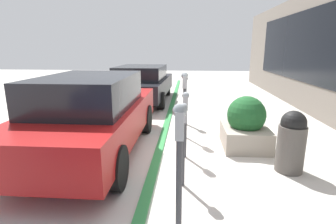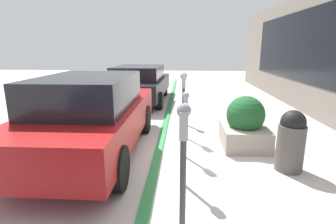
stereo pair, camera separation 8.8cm
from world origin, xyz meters
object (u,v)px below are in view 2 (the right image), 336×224
at_px(trash_bin, 291,141).
at_px(parking_meter_farthest, 184,92).
at_px(parked_car_rear, 139,83).
at_px(planter_box, 245,125).
at_px(parked_car_middle, 92,114).
at_px(parking_meter_second, 185,131).
at_px(parking_meter_fourth, 183,90).
at_px(parking_meter_middle, 185,112).
at_px(parking_meter_nearest, 183,149).

bearing_deg(trash_bin, parking_meter_farthest, 33.57).
bearing_deg(parking_meter_farthest, parked_car_rear, 29.54).
distance_m(planter_box, parked_car_middle, 3.21).
xyz_separation_m(parking_meter_second, trash_bin, (0.64, -1.85, -0.35)).
distance_m(planter_box, trash_bin, 1.24).
height_order(parking_meter_farthest, parked_car_middle, parked_car_middle).
bearing_deg(parked_car_middle, planter_box, -79.56).
bearing_deg(parked_car_middle, parking_meter_farthest, -38.76).
distance_m(parking_meter_second, parking_meter_fourth, 2.34).
bearing_deg(parking_meter_middle, parked_car_middle, 88.33).
distance_m(parking_meter_middle, planter_box, 1.51).
xyz_separation_m(parked_car_middle, trash_bin, (-0.52, -3.68, -0.29)).
distance_m(parking_meter_farthest, parked_car_rear, 3.59).
height_order(parking_meter_second, planter_box, parking_meter_second).
bearing_deg(parking_meter_middle, parking_meter_second, 178.93).
bearing_deg(parking_meter_middle, planter_box, -63.38).
height_order(parking_meter_second, parked_car_middle, parked_car_middle).
bearing_deg(parking_meter_fourth, parking_meter_middle, -178.07).
height_order(parking_meter_nearest, parking_meter_farthest, parking_meter_nearest).
relative_size(parking_meter_middle, parking_meter_farthest, 0.96).
relative_size(parked_car_rear, trash_bin, 4.16).
bearing_deg(trash_bin, planter_box, 25.83).
relative_size(parking_meter_middle, parked_car_rear, 0.29).
bearing_deg(parking_meter_nearest, parking_meter_middle, -1.02).
bearing_deg(parked_car_middle, parking_meter_nearest, -142.68).
relative_size(planter_box, parked_car_rear, 0.25).
bearing_deg(trash_bin, parking_meter_middle, 75.76).
distance_m(parking_meter_nearest, trash_bin, 2.67).
xyz_separation_m(parking_meter_second, parking_meter_middle, (1.10, -0.02, 0.02)).
bearing_deg(trash_bin, parking_meter_nearest, 134.28).
relative_size(parking_meter_second, parked_car_rear, 0.29).
xyz_separation_m(parked_car_middle, parked_car_rear, (5.40, -0.05, -0.09)).
bearing_deg(parking_meter_nearest, parking_meter_fourth, 0.01).
xyz_separation_m(parking_meter_nearest, parked_car_rear, (7.75, 1.76, -0.33)).
bearing_deg(planter_box, parking_meter_middle, 116.62).
xyz_separation_m(parking_meter_nearest, parking_meter_middle, (2.29, -0.04, -0.17)).
bearing_deg(trash_bin, parked_car_rear, 31.49).
bearing_deg(parked_car_rear, trash_bin, -146.35).
relative_size(parking_meter_second, parking_meter_farthest, 0.97).
bearing_deg(parking_meter_fourth, parking_meter_second, -179.49).
height_order(parking_meter_farthest, trash_bin, parking_meter_farthest).
xyz_separation_m(parking_meter_second, parked_car_middle, (1.16, 1.83, -0.06)).
distance_m(parking_meter_nearest, parking_meter_second, 1.20).
distance_m(parking_meter_farthest, trash_bin, 3.38).
bearing_deg(parking_meter_farthest, trash_bin, -146.43).
height_order(parking_meter_second, trash_bin, parking_meter_second).
distance_m(parked_car_rear, trash_bin, 6.95).
bearing_deg(parking_meter_second, parking_meter_nearest, 179.03).
relative_size(parking_meter_nearest, parked_car_rear, 0.35).
bearing_deg(parking_meter_fourth, parking_meter_nearest, -179.99).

